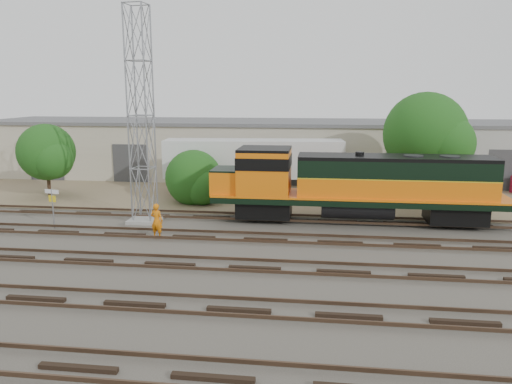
# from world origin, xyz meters

# --- Properties ---
(ground) EXTENTS (140.00, 140.00, 0.00)m
(ground) POSITION_xyz_m (0.00, 0.00, 0.00)
(ground) COLOR #47423A
(ground) RESTS_ON ground
(dirt_strip) EXTENTS (80.00, 16.00, 0.02)m
(dirt_strip) POSITION_xyz_m (0.00, 15.00, 0.01)
(dirt_strip) COLOR #726047
(dirt_strip) RESTS_ON ground
(tracks) EXTENTS (80.00, 20.40, 0.28)m
(tracks) POSITION_xyz_m (0.00, -3.00, 0.08)
(tracks) COLOR black
(tracks) RESTS_ON ground
(warehouse) EXTENTS (58.40, 10.40, 5.30)m
(warehouse) POSITION_xyz_m (0.04, 22.98, 2.65)
(warehouse) COLOR #BEB79E
(warehouse) RESTS_ON ground
(locomotive) EXTENTS (17.93, 3.15, 4.31)m
(locomotive) POSITION_xyz_m (4.88, 6.00, 2.46)
(locomotive) COLOR black
(locomotive) RESTS_ON tracks
(signal_tower) EXTENTS (1.91, 1.91, 12.96)m
(signal_tower) POSITION_xyz_m (-7.92, 4.68, 6.33)
(signal_tower) COLOR gray
(signal_tower) RESTS_ON ground
(sign_post) EXTENTS (0.96, 0.26, 2.38)m
(sign_post) POSITION_xyz_m (-12.78, 2.49, 1.67)
(sign_post) COLOR gray
(sign_post) RESTS_ON ground
(worker) EXTENTS (0.80, 0.60, 1.96)m
(worker) POSITION_xyz_m (-6.04, 1.30, 0.98)
(worker) COLOR orange
(worker) RESTS_ON ground
(semi_trailer) EXTENTS (14.15, 4.06, 4.29)m
(semi_trailer) POSITION_xyz_m (-2.03, 14.24, 2.70)
(semi_trailer) COLOR silver
(semi_trailer) RESTS_ON ground
(tree_west) EXTENTS (4.51, 4.30, 5.63)m
(tree_west) POSITION_xyz_m (-17.65, 10.80, 3.36)
(tree_west) COLOR #382619
(tree_west) RESTS_ON ground
(tree_mid) EXTENTS (4.32, 4.11, 4.11)m
(tree_mid) POSITION_xyz_m (-6.07, 10.33, 1.71)
(tree_mid) COLOR #382619
(tree_mid) RESTS_ON ground
(tree_east) EXTENTS (6.22, 5.92, 8.00)m
(tree_east) POSITION_xyz_m (10.54, 12.35, 4.88)
(tree_east) COLOR #382619
(tree_east) RESTS_ON ground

